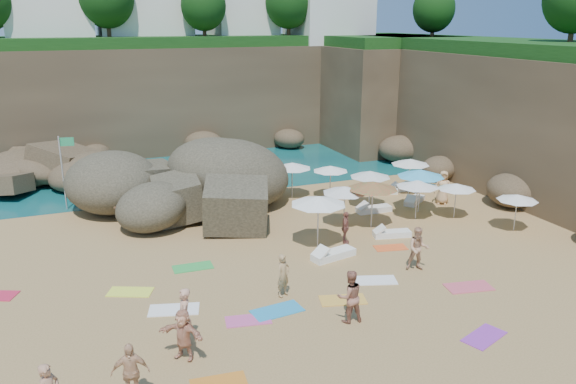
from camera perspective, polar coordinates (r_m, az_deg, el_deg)
name	(u,v)px	position (r m, az deg, el deg)	size (l,w,h in m)	color
ground	(271,259)	(24.67, -1.76, -6.87)	(120.00, 120.00, 0.00)	tan
seawater	(159,134)	(52.74, -13.02, 5.72)	(120.00, 120.00, 0.00)	#0C4751
cliff_back	(190,96)	(47.59, -9.96, 9.59)	(44.00, 8.00, 8.00)	brown
cliff_right	(499,115)	(39.97, 20.61, 7.36)	(8.00, 30.00, 8.00)	brown
cliff_corner	(379,95)	(48.38, 9.26, 9.74)	(10.00, 12.00, 8.00)	brown
rock_promontory	(16,188)	(38.69, -25.87, 0.34)	(12.00, 7.00, 2.00)	brown
clifftop_buildings	(195,4)	(48.20, -9.46, 18.34)	(28.48, 9.48, 7.00)	white
clifftop_trees	(239,2)	(42.59, -5.00, 18.71)	(35.60, 23.82, 4.40)	#11380F
rock_outcrop	(199,217)	(30.19, -9.04, -2.50)	(9.09, 6.82, 3.63)	brown
flag_pole	(64,163)	(32.66, -21.79, 2.76)	(0.80, 0.17, 4.09)	silver
parasol_0	(185,172)	(31.34, -10.47, 1.98)	(2.29, 2.29, 2.17)	silver
parasol_1	(331,168)	(32.53, 4.34, 2.40)	(2.06, 2.06, 1.95)	silver
parasol_2	(370,174)	(30.99, 8.36, 1.81)	(2.24, 2.24, 2.12)	silver
parasol_3	(410,162)	(34.04, 12.34, 3.02)	(2.26, 2.26, 2.14)	silver
parasol_4	(418,183)	(29.70, 13.04, 0.85)	(2.22, 2.22, 2.10)	silver
parasol_5	(292,165)	(32.45, 0.42, 2.71)	(2.25, 2.25, 2.12)	silver
parasol_6	(373,185)	(28.03, 8.62, 0.69)	(2.52, 2.52, 2.38)	silver
parasol_7	(345,190)	(27.98, 5.78, 0.23)	(2.23, 2.23, 2.11)	silver
parasol_8	(457,186)	(30.44, 16.75, 0.55)	(1.99, 1.99, 1.88)	silver
parasol_9	(318,200)	(25.31, 3.10, -0.85)	(2.56, 2.56, 2.43)	silver
parasol_10	(421,173)	(30.77, 13.34, 1.88)	(2.51, 2.51, 2.38)	silver
parasol_11	(518,197)	(29.58, 22.29, -0.52)	(1.97, 1.97, 1.87)	silver
lounger_0	(374,209)	(30.87, 8.70, -1.74)	(1.93, 0.64, 0.30)	white
lounger_1	(380,191)	(34.25, 9.37, 0.13)	(2.01, 0.67, 0.31)	white
lounger_2	(415,200)	(32.81, 12.74, -0.85)	(1.81, 0.60, 0.28)	silver
lounger_3	(392,234)	(27.57, 10.50, -4.19)	(1.81, 0.60, 0.28)	white
lounger_4	(403,189)	(35.00, 11.58, 0.34)	(1.72, 0.57, 0.27)	white
lounger_5	(333,255)	(24.82, 4.64, -6.35)	(2.04, 0.68, 0.32)	white
towel_1	(248,320)	(20.06, -4.06, -12.85)	(1.58, 0.79, 0.03)	#D35291
towel_2	(219,383)	(17.15, -7.05, -18.72)	(1.60, 0.80, 0.03)	orange
towel_3	(193,267)	(24.24, -9.65, -7.53)	(1.66, 0.83, 0.03)	green
towel_4	(130,292)	(22.69, -15.73, -9.74)	(1.67, 0.83, 0.03)	#F0FD42
towel_5	(174,310)	(21.06, -11.51, -11.63)	(1.79, 0.90, 0.03)	white
towel_6	(484,337)	(20.16, 19.30, -13.70)	(1.63, 0.81, 0.03)	purple
towel_8	(277,311)	(20.58, -1.11, -11.97)	(1.83, 0.92, 0.03)	#2694CB
towel_9	(469,287)	(23.34, 17.89, -9.17)	(1.80, 0.90, 0.03)	#DB5567
towel_10	(391,248)	(26.27, 10.38, -5.58)	(1.48, 0.74, 0.03)	#FD6128
towel_12	(343,300)	(21.40, 5.60, -10.85)	(1.71, 0.86, 0.03)	gold
towel_13	(375,280)	(23.03, 8.83, -8.85)	(1.70, 0.85, 0.03)	white
person_stand_1	(350,296)	(19.65, 6.29, -10.49)	(0.92, 0.72, 1.90)	#A56852
person_stand_2	(274,186)	(32.40, -1.44, 0.58)	(1.04, 0.43, 1.61)	#E9A684
person_stand_3	(345,228)	(26.24, 5.86, -3.62)	(0.90, 0.38, 1.54)	#8E5347
person_stand_4	(443,187)	(32.83, 15.46, 0.45)	(0.94, 0.51, 1.92)	#E0AB75
person_stand_5	(127,205)	(29.99, -16.02, -1.31)	(1.64, 0.47, 1.77)	tan
person_stand_6	(184,317)	(18.55, -10.48, -12.39)	(0.71, 0.47, 1.95)	tan
person_lie_3	(184,352)	(18.23, -10.50, -15.73)	(1.52, 1.64, 0.44)	tan
person_lie_4	(283,291)	(21.51, -0.47, -10.05)	(0.60, 1.66, 0.40)	#A98554
person_lie_5	(417,262)	(24.16, 12.99, -6.96)	(0.90, 1.84, 0.70)	tan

